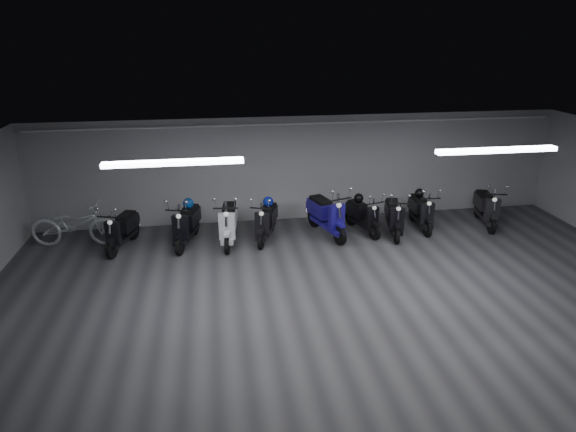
{
  "coord_description": "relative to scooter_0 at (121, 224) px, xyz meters",
  "views": [
    {
      "loc": [
        -2.3,
        -7.35,
        4.9
      ],
      "look_at": [
        -0.78,
        2.5,
        1.05
      ],
      "focal_mm": 30.4,
      "sensor_mm": 36.0,
      "label": 1
    }
  ],
  "objects": [
    {
      "name": "floor",
      "position": [
        4.55,
        -3.69,
        -0.62
      ],
      "size": [
        14.0,
        10.0,
        0.01
      ],
      "primitive_type": "cube",
      "color": "#373739",
      "rests_on": "ground"
    },
    {
      "name": "ceiling",
      "position": [
        4.55,
        -3.69,
        2.19
      ],
      "size": [
        14.0,
        10.0,
        0.01
      ],
      "primitive_type": "cube",
      "color": "gray",
      "rests_on": "ground"
    },
    {
      "name": "back_wall",
      "position": [
        4.55,
        1.32,
        0.78
      ],
      "size": [
        14.0,
        0.01,
        2.8
      ],
      "primitive_type": "cube",
      "color": "#969698",
      "rests_on": "ground"
    },
    {
      "name": "fluor_strip_left",
      "position": [
        1.55,
        -2.69,
        2.12
      ],
      "size": [
        2.4,
        0.18,
        0.08
      ],
      "primitive_type": "cube",
      "color": "white",
      "rests_on": "ceiling"
    },
    {
      "name": "fluor_strip_right",
      "position": [
        7.55,
        -2.69,
        2.12
      ],
      "size": [
        2.4,
        0.18,
        0.08
      ],
      "primitive_type": "cube",
      "color": "white",
      "rests_on": "ceiling"
    },
    {
      "name": "conduit",
      "position": [
        4.55,
        1.23,
        2.0
      ],
      "size": [
        13.6,
        0.05,
        0.05
      ],
      "primitive_type": "cylinder",
      "rotation": [
        0.0,
        1.57,
        0.0
      ],
      "color": "white",
      "rests_on": "back_wall"
    },
    {
      "name": "scooter_0",
      "position": [
        0.0,
        0.0,
        0.0
      ],
      "size": [
        1.02,
        1.75,
        1.23
      ],
      "primitive_type": null,
      "rotation": [
        0.0,
        0.0,
        -0.3
      ],
      "color": "black",
      "rests_on": "floor"
    },
    {
      "name": "scooter_1",
      "position": [
        1.5,
        0.0,
        0.05
      ],
      "size": [
        1.04,
        1.9,
        1.34
      ],
      "primitive_type": null,
      "rotation": [
        0.0,
        0.0,
        -0.25
      ],
      "color": "black",
      "rests_on": "floor"
    },
    {
      "name": "scooter_2",
      "position": [
        2.5,
        -0.07,
        0.08
      ],
      "size": [
        0.83,
        1.92,
        1.39
      ],
      "primitive_type": null,
      "rotation": [
        0.0,
        0.0,
        -0.12
      ],
      "color": "silver",
      "rests_on": "floor"
    },
    {
      "name": "scooter_3",
      "position": [
        3.42,
        -0.01,
        0.01
      ],
      "size": [
        1.1,
        1.79,
        1.26
      ],
      "primitive_type": null,
      "rotation": [
        0.0,
        0.0,
        -0.34
      ],
      "color": "black",
      "rests_on": "floor"
    },
    {
      "name": "scooter_4",
      "position": [
        4.94,
        0.03,
        0.1
      ],
      "size": [
        1.18,
        2.02,
        1.43
      ],
      "primitive_type": null,
      "rotation": [
        0.0,
        0.0,
        0.3
      ],
      "color": "navy",
      "rests_on": "floor"
    },
    {
      "name": "scooter_5",
      "position": [
        5.89,
        0.08,
        -0.03
      ],
      "size": [
        0.98,
        1.67,
        1.18
      ],
      "primitive_type": null,
      "rotation": [
        0.0,
        0.0,
        0.31
      ],
      "color": "black",
      "rests_on": "floor"
    },
    {
      "name": "scooter_7",
      "position": [
        6.63,
        -0.17,
        0.02
      ],
      "size": [
        0.9,
        1.78,
        1.27
      ],
      "primitive_type": null,
      "rotation": [
        0.0,
        0.0,
        -0.2
      ],
      "color": "black",
      "rests_on": "floor"
    },
    {
      "name": "scooter_8",
      "position": [
        7.46,
        0.11,
        0.01
      ],
      "size": [
        0.66,
        1.71,
        1.25
      ],
      "primitive_type": null,
      "rotation": [
        0.0,
        0.0,
        -0.06
      ],
      "color": "black",
      "rests_on": "floor"
    },
    {
      "name": "scooter_9",
      "position": [
        9.24,
        0.03,
        0.04
      ],
      "size": [
        0.96,
        1.84,
        1.3
      ],
      "primitive_type": null,
      "rotation": [
        0.0,
        0.0,
        -0.23
      ],
      "color": "black",
      "rests_on": "floor"
    },
    {
      "name": "bicycle",
      "position": [
        -1.14,
        0.35,
        0.03
      ],
      "size": [
        2.07,
        0.9,
        1.3
      ],
      "primitive_type": "imported",
      "rotation": [
        0.0,
        0.0,
        1.48
      ],
      "color": "silver",
      "rests_on": "floor"
    },
    {
      "name": "helmet_0",
      "position": [
        1.56,
        0.24,
        0.34
      ],
      "size": [
        0.26,
        0.26,
        0.26
      ],
      "primitive_type": "sphere",
      "color": "navy",
      "rests_on": "scooter_1"
    },
    {
      "name": "helmet_1",
      "position": [
        7.48,
        0.34,
        0.27
      ],
      "size": [
        0.24,
        0.24,
        0.24
      ],
      "primitive_type": "sphere",
      "color": "black",
      "rests_on": "scooter_8"
    },
    {
      "name": "helmet_2",
      "position": [
        5.83,
        0.29,
        0.24
      ],
      "size": [
        0.24,
        0.24,
        0.24
      ],
      "primitive_type": "sphere",
      "color": "black",
      "rests_on": "scooter_5"
    },
    {
      "name": "helmet_3",
      "position": [
        3.5,
        0.21,
        0.29
      ],
      "size": [
        0.26,
        0.26,
        0.26
      ],
      "primitive_type": "sphere",
      "color": "#0D1F94",
      "rests_on": "scooter_3"
    }
  ]
}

